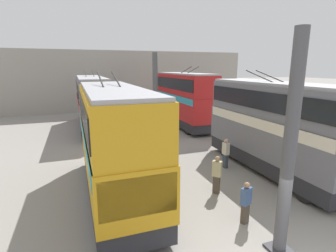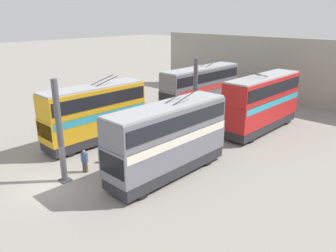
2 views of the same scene
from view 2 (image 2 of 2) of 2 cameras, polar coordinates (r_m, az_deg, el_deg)
ground_plane at (r=22.63m, az=-20.16°, el=-9.97°), size 240.00×240.00×0.00m
depot_back_wall at (r=43.46m, az=18.51°, el=9.25°), size 0.50×36.00×7.87m
support_column_near at (r=21.79m, az=-18.31°, el=-1.37°), size 0.71×0.71×6.82m
support_column_far at (r=30.11m, az=4.75°, el=5.00°), size 0.71×0.71×6.82m
bus_left_near at (r=21.70m, az=0.03°, el=-1.73°), size 9.43×2.54×5.59m
bus_left_far at (r=31.60m, az=16.11°, el=4.36°), size 9.91×2.54×5.82m
bus_right_near at (r=28.15m, az=-12.62°, el=2.55°), size 9.16×2.54×5.54m
bus_right_mid at (r=37.68m, az=5.76°, el=6.98°), size 11.19×2.54×5.49m
person_aisle_midway at (r=24.58m, az=-9.25°, el=-4.13°), size 0.47×0.46×1.81m
person_aisle_foreground at (r=23.53m, az=-14.32°, el=-5.86°), size 0.38×0.48×1.64m
person_by_left_row at (r=24.70m, az=-1.40°, el=-3.88°), size 0.43×0.27×1.74m
oil_drum at (r=29.98m, az=-2.72°, el=-0.74°), size 0.67×0.67×0.85m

